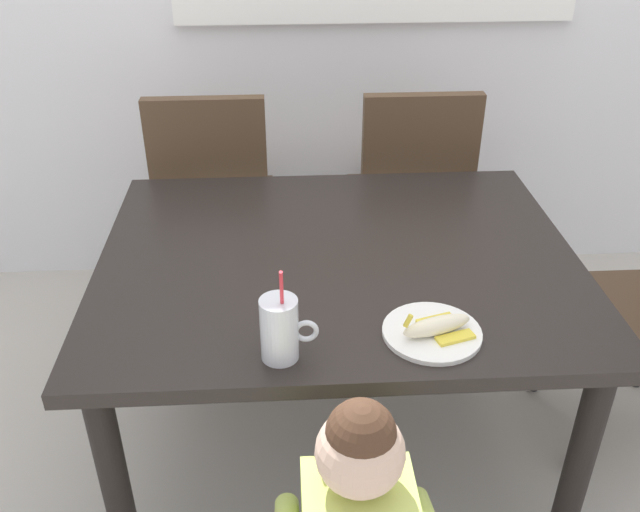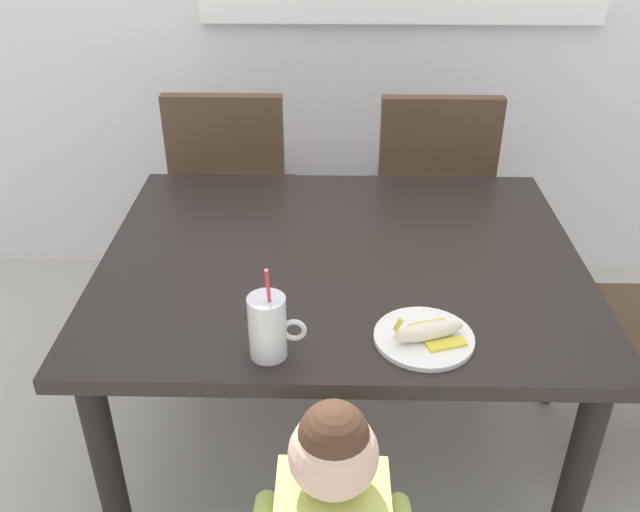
% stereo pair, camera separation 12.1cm
% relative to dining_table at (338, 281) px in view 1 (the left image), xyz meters
% --- Properties ---
extents(ground_plane, '(24.00, 24.00, 0.00)m').
position_rel_dining_table_xyz_m(ground_plane, '(0.00, 0.00, -0.63)').
color(ground_plane, '#B7B2A8').
extents(dining_table, '(1.32, 1.06, 0.72)m').
position_rel_dining_table_xyz_m(dining_table, '(0.00, 0.00, 0.00)').
color(dining_table, black).
rests_on(dining_table, ground).
extents(dining_chair_left, '(0.44, 0.44, 0.96)m').
position_rel_dining_table_xyz_m(dining_chair_left, '(-0.41, 0.77, -0.09)').
color(dining_chair_left, '#4C3826').
rests_on(dining_chair_left, ground).
extents(dining_chair_right, '(0.44, 0.44, 0.96)m').
position_rel_dining_table_xyz_m(dining_chair_right, '(0.35, 0.76, -0.09)').
color(dining_chair_right, '#4C3826').
rests_on(dining_chair_right, ground).
extents(milk_cup, '(0.13, 0.09, 0.25)m').
position_rel_dining_table_xyz_m(milk_cup, '(-0.16, -0.43, 0.16)').
color(milk_cup, silver).
rests_on(milk_cup, dining_table).
extents(snack_plate, '(0.23, 0.23, 0.01)m').
position_rel_dining_table_xyz_m(snack_plate, '(0.19, -0.37, 0.09)').
color(snack_plate, white).
rests_on(snack_plate, dining_table).
extents(peeled_banana, '(0.18, 0.12, 0.07)m').
position_rel_dining_table_xyz_m(peeled_banana, '(0.19, -0.38, 0.12)').
color(peeled_banana, '#F4EAC6').
rests_on(peeled_banana, snack_plate).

